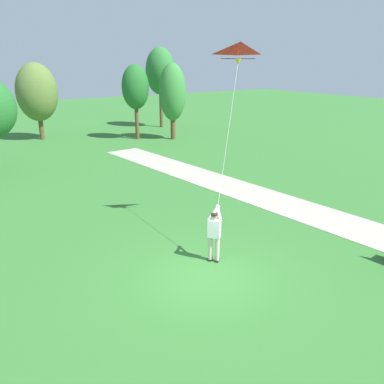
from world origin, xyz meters
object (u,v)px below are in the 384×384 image
object	(u,v)px
person_kite_flyer	(214,232)
tree_treeline_right	(160,71)
tree_treeline_center	(37,92)
tree_treeline_left	(172,93)
flying_kite	(240,55)
tree_behind_path	(135,88)

from	to	relation	value
person_kite_flyer	tree_treeline_right	bearing A→B (deg)	64.07
tree_treeline_center	tree_treeline_left	distance (m)	10.98
tree_treeline_right	tree_treeline_left	xyz separation A→B (m)	(-2.29, -6.04, -1.48)
tree_treeline_center	tree_treeline_right	world-z (taller)	tree_treeline_right
flying_kite	tree_treeline_left	xyz separation A→B (m)	(7.77, 17.38, -2.65)
person_kite_flyer	tree_behind_path	world-z (taller)	tree_behind_path
flying_kite	tree_behind_path	world-z (taller)	flying_kite
tree_behind_path	tree_treeline_left	distance (m)	3.03
tree_behind_path	tree_treeline_right	size ratio (longest dim) A/B	0.80
flying_kite	person_kite_flyer	bearing A→B (deg)	-144.42
person_kite_flyer	tree_behind_path	bearing A→B (deg)	70.38
tree_treeline_right	tree_behind_path	bearing A→B (deg)	-137.70
person_kite_flyer	tree_treeline_right	size ratio (longest dim) A/B	0.24
flying_kite	tree_behind_path	size ratio (longest dim) A/B	0.83
tree_behind_path	flying_kite	bearing A→B (deg)	-105.50
person_kite_flyer	tree_treeline_center	size ratio (longest dim) A/B	0.30
flying_kite	tree_treeline_right	xyz separation A→B (m)	(10.07, 23.42, -1.17)
tree_treeline_center	tree_behind_path	bearing A→B (deg)	-32.53
tree_treeline_center	tree_behind_path	world-z (taller)	tree_treeline_center
tree_treeline_center	tree_treeline_left	bearing A→B (deg)	-33.01
tree_behind_path	tree_treeline_right	bearing A→B (deg)	42.30
person_kite_flyer	tree_treeline_center	world-z (taller)	tree_treeline_center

